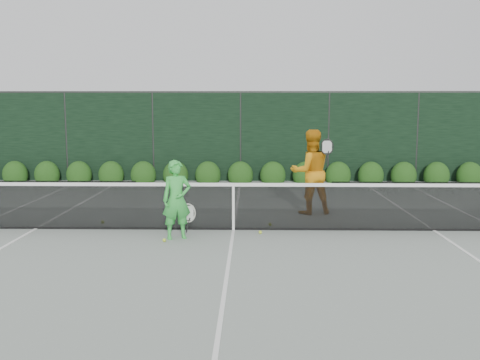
{
  "coord_description": "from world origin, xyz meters",
  "views": [
    {
      "loc": [
        0.36,
        -10.78,
        2.51
      ],
      "look_at": [
        0.13,
        0.3,
        1.0
      ],
      "focal_mm": 40.0,
      "sensor_mm": 36.0,
      "label": 1
    }
  ],
  "objects": [
    {
      "name": "ground",
      "position": [
        0.0,
        0.0,
        0.0
      ],
      "size": [
        80.0,
        80.0,
        0.0
      ],
      "primitive_type": "plane",
      "color": "gray",
      "rests_on": "ground"
    },
    {
      "name": "tennis_net",
      "position": [
        -0.02,
        0.0,
        0.53
      ],
      "size": [
        12.9,
        0.1,
        1.07
      ],
      "color": "black",
      "rests_on": "ground"
    },
    {
      "name": "player_woman",
      "position": [
        -1.06,
        -0.74,
        0.76
      ],
      "size": [
        0.67,
        0.52,
        1.52
      ],
      "rotation": [
        0.0,
        0.0,
        0.32
      ],
      "color": "green",
      "rests_on": "ground"
    },
    {
      "name": "player_man",
      "position": [
        1.77,
        1.77,
        1.0
      ],
      "size": [
        1.11,
        0.95,
        2.0
      ],
      "rotation": [
        0.0,
        0.0,
        3.36
      ],
      "color": "orange",
      "rests_on": "ground"
    },
    {
      "name": "court_lines",
      "position": [
        0.0,
        0.0,
        0.01
      ],
      "size": [
        11.03,
        23.83,
        0.01
      ],
      "color": "white",
      "rests_on": "ground"
    },
    {
      "name": "windscreen_fence",
      "position": [
        0.0,
        -2.71,
        1.51
      ],
      "size": [
        32.0,
        21.07,
        3.06
      ],
      "color": "black",
      "rests_on": "ground"
    },
    {
      "name": "hedge_row",
      "position": [
        -0.0,
        7.15,
        0.23
      ],
      "size": [
        31.66,
        0.65,
        0.94
      ],
      "color": "#17350E",
      "rests_on": "ground"
    },
    {
      "name": "tennis_balls",
      "position": [
        -0.7,
        -0.11,
        0.03
      ],
      "size": [
        3.71,
        1.63,
        0.07
      ],
      "color": "#BBD42F",
      "rests_on": "ground"
    }
  ]
}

